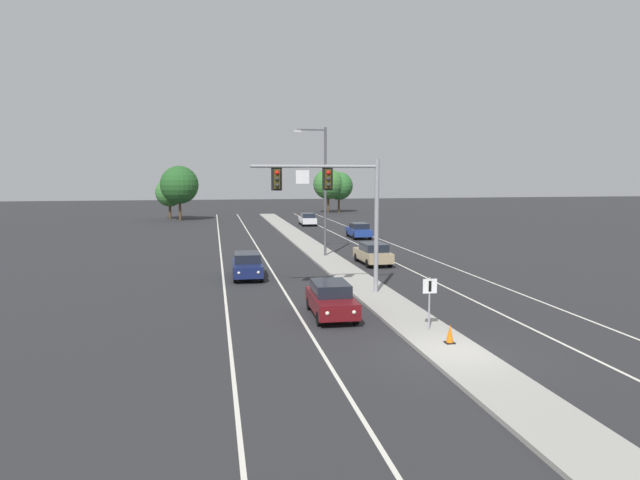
{
  "coord_description": "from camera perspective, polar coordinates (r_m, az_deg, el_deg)",
  "views": [
    {
      "loc": [
        -8.53,
        -18.76,
        6.55
      ],
      "look_at": [
        -3.2,
        9.5,
        3.2
      ],
      "focal_mm": 31.84,
      "sensor_mm": 36.0,
      "label": 1
    }
  ],
  "objects": [
    {
      "name": "edge_stripe_left",
      "position": [
        44.25,
        -9.88,
        -1.96
      ],
      "size": [
        0.14,
        100.0,
        0.01
      ],
      "primitive_type": "cube",
      "color": "silver",
      "rests_on": "ground"
    },
    {
      "name": "car_oncoming_darkred",
      "position": [
        26.29,
        1.13,
        -5.95
      ],
      "size": [
        1.91,
        4.5,
        1.58
      ],
      "color": "#5B0F14",
      "rests_on": "ground"
    },
    {
      "name": "tree_far_right_a",
      "position": [
        96.44,
        0.84,
        5.63
      ],
      "size": [
        5.13,
        5.13,
        7.42
      ],
      "color": "#4C3823",
      "rests_on": "ground"
    },
    {
      "name": "edge_stripe_right",
      "position": [
        47.23,
        9.92,
        -1.42
      ],
      "size": [
        0.14,
        100.0,
        0.01
      ],
      "primitive_type": "cube",
      "color": "silver",
      "rests_on": "ground"
    },
    {
      "name": "car_receding_blue",
      "position": [
        58.31,
        3.92,
        0.99
      ],
      "size": [
        1.87,
        4.49,
        1.58
      ],
      "color": "navy",
      "rests_on": "ground"
    },
    {
      "name": "tree_far_left_c",
      "position": [
        85.94,
        -14.89,
        4.62
      ],
      "size": [
        4.08,
        4.08,
        5.9
      ],
      "color": "#4C3823",
      "rests_on": "ground"
    },
    {
      "name": "lane_stripe_receding_center",
      "position": [
        46.18,
        6.08,
        -1.54
      ],
      "size": [
        0.14,
        100.0,
        0.01
      ],
      "primitive_type": "cube",
      "color": "silver",
      "rests_on": "ground"
    },
    {
      "name": "median_sign_post",
      "position": [
        23.73,
        10.95,
        -5.55
      ],
      "size": [
        0.6,
        0.1,
        2.2
      ],
      "color": "gray",
      "rests_on": "median_island"
    },
    {
      "name": "car_receding_tan",
      "position": [
        41.41,
        5.35,
        -1.34
      ],
      "size": [
        1.89,
        4.5,
        1.58
      ],
      "color": "tan",
      "rests_on": "ground"
    },
    {
      "name": "tree_far_left_a",
      "position": [
        82.34,
        -13.96,
        5.4
      ],
      "size": [
        5.33,
        5.33,
        7.72
      ],
      "color": "#4C3823",
      "rests_on": "ground"
    },
    {
      "name": "car_oncoming_navy",
      "position": [
        36.2,
        -7.31,
        -2.52
      ],
      "size": [
        1.91,
        4.51,
        1.58
      ],
      "color": "#141E4C",
      "rests_on": "ground"
    },
    {
      "name": "tree_far_right_b",
      "position": [
        97.67,
        1.91,
        5.45
      ],
      "size": [
        4.79,
        4.79,
        6.93
      ],
      "color": "#4C3823",
      "rests_on": "ground"
    },
    {
      "name": "lane_stripe_oncoming_center",
      "position": [
        44.41,
        -5.62,
        -1.86
      ],
      "size": [
        0.14,
        100.0,
        0.01
      ],
      "primitive_type": "cube",
      "color": "silver",
      "rests_on": "ground"
    },
    {
      "name": "street_lamp_median",
      "position": [
        44.43,
        0.25,
        5.67
      ],
      "size": [
        2.58,
        0.28,
        10.0
      ],
      "color": "#4C4C51",
      "rests_on": "median_island"
    },
    {
      "name": "traffic_cone_median_nose",
      "position": [
        22.38,
        12.92,
        -9.19
      ],
      "size": [
        0.36,
        0.36,
        0.74
      ],
      "color": "black",
      "rests_on": "median_island"
    },
    {
      "name": "car_receding_white",
      "position": [
        72.79,
        -1.26,
        2.13
      ],
      "size": [
        1.9,
        4.5,
        1.58
      ],
      "color": "silver",
      "rests_on": "ground"
    },
    {
      "name": "median_island",
      "position": [
        38.28,
        2.35,
        -3.1
      ],
      "size": [
        2.4,
        110.0,
        0.15
      ],
      "primitive_type": "cube",
      "color": "#9E9B93",
      "rests_on": "ground"
    },
    {
      "name": "overhead_signal_mast",
      "position": [
        30.03,
        1.77,
        4.28
      ],
      "size": [
        6.84,
        0.44,
        7.2
      ],
      "color": "gray",
      "rests_on": "median_island"
    },
    {
      "name": "ground_plane",
      "position": [
        21.62,
        13.37,
        -11.17
      ],
      "size": [
        260.0,
        260.0,
        0.0
      ],
      "primitive_type": "plane",
      "color": "#28282B"
    }
  ]
}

